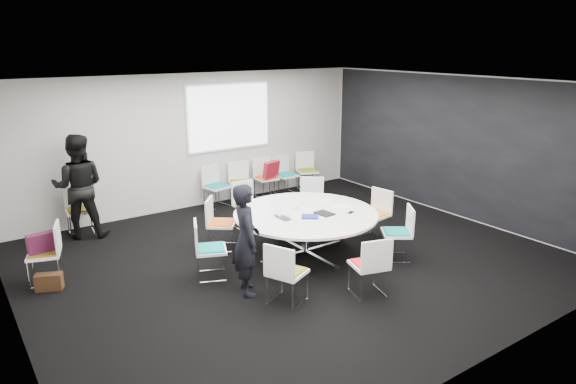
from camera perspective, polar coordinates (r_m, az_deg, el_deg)
room_shell at (r=8.03m, az=1.02°, el=1.96°), size 8.08×7.08×2.88m
conference_table at (r=8.40m, az=1.96°, el=-3.43°), size 2.34×2.34×0.73m
projection_screen at (r=11.20m, az=-6.52°, el=8.29°), size 1.90×0.03×1.35m
chair_ring_a at (r=9.31m, az=9.56°, el=-3.47°), size 0.50×0.51×0.88m
chair_ring_b at (r=9.95m, az=2.58°, el=-1.96°), size 0.64×0.64×0.88m
chair_ring_c at (r=9.70m, az=-4.47°, el=-2.47°), size 0.46×0.45×0.88m
chair_ring_d at (r=8.81m, az=-7.41°, el=-4.53°), size 0.64×0.64×0.88m
chair_ring_e at (r=7.78m, az=-8.60°, el=-7.48°), size 0.59×0.60×0.88m
chair_ring_f at (r=6.97m, az=-0.15°, el=-10.21°), size 0.60×0.60×0.88m
chair_ring_g at (r=7.27m, az=8.97°, el=-9.26°), size 0.57×0.56×0.88m
chair_ring_h at (r=8.51m, az=11.98°, el=-5.54°), size 0.63×0.64×0.88m
chair_back_a at (r=11.04m, az=-7.91°, el=-0.25°), size 0.54×0.53×0.88m
chair_back_b at (r=11.30m, az=-5.30°, el=0.22°), size 0.58×0.57×0.88m
chair_back_c at (r=11.63m, az=-2.45°, el=0.74°), size 0.48×0.47×0.88m
chair_back_d at (r=11.88m, az=-0.24°, el=1.09°), size 0.48×0.47×0.88m
chair_back_e at (r=12.27m, az=2.13°, el=1.58°), size 0.58×0.58×0.88m
chair_spare_left at (r=8.34m, az=-25.24°, el=-7.28°), size 0.56×0.57×0.88m
chair_person_back at (r=10.15m, az=-22.06°, el=-2.81°), size 0.50×0.49×0.88m
person_main at (r=7.08m, az=-4.68°, el=-5.29°), size 0.53×0.66×1.58m
person_back at (r=9.81m, az=-22.24°, el=0.58°), size 1.11×1.00×1.87m
laptop at (r=8.09m, az=-0.35°, el=-2.79°), size 0.22×0.33×0.02m
laptop_lid at (r=8.15m, az=-1.39°, el=-1.78°), size 0.03×0.30×0.22m
notebook_black at (r=8.29m, az=4.07°, el=-2.39°), size 0.25×0.32×0.02m
tablet_folio at (r=8.11m, az=2.45°, el=-2.75°), size 0.33×0.32×0.03m
papers_right at (r=8.97m, az=4.03°, el=-0.97°), size 0.36×0.33×0.00m
papers_front at (r=8.70m, az=6.01°, el=-1.57°), size 0.34×0.27×0.00m
cup at (r=8.44m, az=0.90°, el=-1.74°), size 0.08×0.08×0.09m
phone at (r=8.40m, az=7.00°, el=-2.26°), size 0.16×0.12×0.01m
maroon_bag at (r=8.22m, az=-25.63°, el=-5.07°), size 0.42×0.19×0.28m
brown_bag at (r=8.13m, az=-25.02°, el=-9.02°), size 0.39×0.30×0.24m
red_jacket at (r=11.34m, az=-1.86°, el=2.56°), size 0.47×0.28×0.36m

